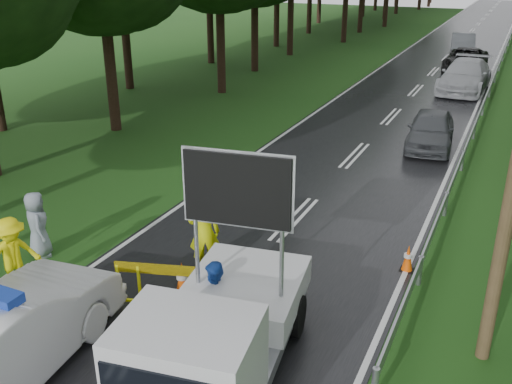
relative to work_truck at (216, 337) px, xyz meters
The scene contains 18 objects.
ground 1.76m from the work_truck, 148.95° to the left, with size 160.00×160.00×0.00m, color #1B4614.
road 30.78m from the work_truck, 92.28° to the left, with size 7.00×140.00×0.02m, color black.
guardrail 30.51m from the work_truck, 85.34° to the left, with size 0.12×60.06×0.70m.
work_truck is the anchor object (origin of this frame).
barrier 2.68m from the work_truck, 139.37° to the left, with size 2.23×0.72×0.96m.
officer 3.90m from the work_truck, 122.48° to the left, with size 0.71×0.47×1.95m, color #E3F40D.
civilian 1.42m from the work_truck, 118.16° to the left, with size 0.76×0.60×1.57m, color #1945A7.
bystander_left 5.30m from the work_truck, behind, with size 1.16×0.66×1.79m, color #FEF20D.
bystander_right 6.45m from the work_truck, 159.76° to the left, with size 0.81×0.52×1.65m, color #8A95A6.
queue_car_first 14.95m from the work_truck, 85.95° to the left, with size 1.64×4.07×1.39m, color #3F4246.
queue_car_second 25.75m from the work_truck, 87.56° to the left, with size 2.29×5.63×1.64m, color #A4A5AC.
queue_car_third 31.74m from the work_truck, 89.09° to the left, with size 2.37×5.13×1.43m, color black.
queue_car_fourth 38.47m from the work_truck, 90.63° to the left, with size 1.62×4.63×1.53m, color #3B3F42.
cone_near_left 3.84m from the work_truck, 169.79° to the right, with size 0.38×0.38×0.80m.
cone_center 2.99m from the work_truck, 133.04° to the left, with size 0.39×0.39×0.83m.
cone_far 3.36m from the work_truck, 99.88° to the left, with size 0.31×0.31×0.65m.
cone_left_mid 4.00m from the work_truck, 161.73° to the left, with size 0.32×0.32×0.68m.
cone_right 5.70m from the work_truck, 67.90° to the left, with size 0.31×0.31×0.65m.
Camera 1 is at (5.02, -7.38, 6.72)m, focal length 40.00 mm.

